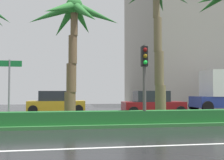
% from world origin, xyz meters
% --- Properties ---
extents(ground_plane, '(90.00, 42.00, 0.10)m').
position_xyz_m(ground_plane, '(0.00, 9.00, -0.05)').
color(ground_plane, black).
extents(median_strip, '(85.50, 4.00, 0.15)m').
position_xyz_m(median_strip, '(0.00, 8.00, 0.07)').
color(median_strip, '#2D6B33').
rests_on(median_strip, ground_plane).
extents(median_hedge, '(76.50, 0.70, 0.60)m').
position_xyz_m(median_hedge, '(0.00, 6.60, 0.45)').
color(median_hedge, '#1E6028').
rests_on(median_hedge, median_strip).
extents(palm_tree_centre, '(4.97, 4.60, 6.58)m').
position_xyz_m(palm_tree_centre, '(2.31, 8.35, 5.14)').
color(palm_tree_centre, brown).
rests_on(palm_tree_centre, median_strip).
extents(palm_tree_centre_right, '(4.08, 3.75, 8.01)m').
position_xyz_m(palm_tree_centre_right, '(6.88, 7.99, 6.20)').
color(palm_tree_centre_right, brown).
rests_on(palm_tree_centre_right, median_strip).
extents(traffic_signal_median_right, '(0.28, 0.43, 3.75)m').
position_xyz_m(traffic_signal_median_right, '(5.66, 6.31, 2.73)').
color(traffic_signal_median_right, '#4C4C47').
rests_on(traffic_signal_median_right, median_strip).
extents(street_name_sign, '(1.10, 0.08, 3.00)m').
position_xyz_m(street_name_sign, '(-0.63, 6.99, 2.08)').
color(street_name_sign, slate).
rests_on(street_name_sign, median_strip).
extents(car_in_traffic_second, '(4.30, 2.02, 1.72)m').
position_xyz_m(car_in_traffic_second, '(1.14, 15.06, 0.83)').
color(car_in_traffic_second, '#B28C1E').
rests_on(car_in_traffic_second, ground_plane).
extents(car_in_traffic_third, '(4.30, 2.02, 1.72)m').
position_xyz_m(car_in_traffic_third, '(7.94, 12.16, 0.83)').
color(car_in_traffic_third, maroon).
rests_on(car_in_traffic_third, ground_plane).
extents(building_far_right, '(18.81, 14.78, 16.49)m').
position_xyz_m(building_far_right, '(19.84, 26.06, 8.25)').
color(building_far_right, gray).
rests_on(building_far_right, ground_plane).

